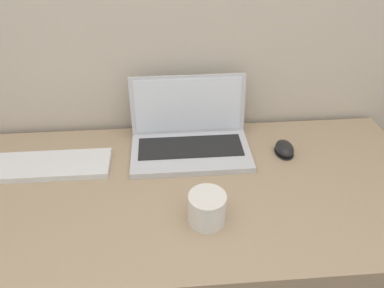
{
  "coord_description": "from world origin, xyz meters",
  "views": [
    {
      "loc": [
        -0.02,
        -0.48,
        1.51
      ],
      "look_at": [
        0.05,
        0.43,
        0.84
      ],
      "focal_mm": 35.0,
      "sensor_mm": 36.0,
      "label": 1
    }
  ],
  "objects_px": {
    "laptop": "(190,135)",
    "drink_cup": "(207,208)",
    "computer_mouse": "(284,149)",
    "external_keyboard": "(49,166)"
  },
  "relations": [
    {
      "from": "laptop",
      "to": "drink_cup",
      "type": "height_order",
      "value": "laptop"
    },
    {
      "from": "drink_cup",
      "to": "computer_mouse",
      "type": "relative_size",
      "value": 1.12
    },
    {
      "from": "drink_cup",
      "to": "computer_mouse",
      "type": "distance_m",
      "value": 0.4
    },
    {
      "from": "laptop",
      "to": "computer_mouse",
      "type": "distance_m",
      "value": 0.31
    },
    {
      "from": "laptop",
      "to": "external_keyboard",
      "type": "relative_size",
      "value": 1.03
    },
    {
      "from": "external_keyboard",
      "to": "computer_mouse",
      "type": "bearing_deg",
      "value": 1.5
    },
    {
      "from": "laptop",
      "to": "external_keyboard",
      "type": "distance_m",
      "value": 0.45
    },
    {
      "from": "laptop",
      "to": "drink_cup",
      "type": "relative_size",
      "value": 3.89
    },
    {
      "from": "computer_mouse",
      "to": "drink_cup",
      "type": "bearing_deg",
      "value": -136.4
    },
    {
      "from": "computer_mouse",
      "to": "external_keyboard",
      "type": "distance_m",
      "value": 0.75
    }
  ]
}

